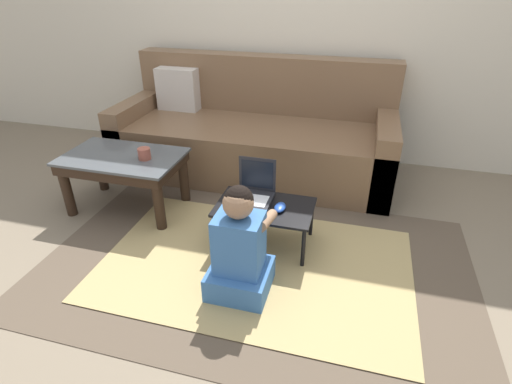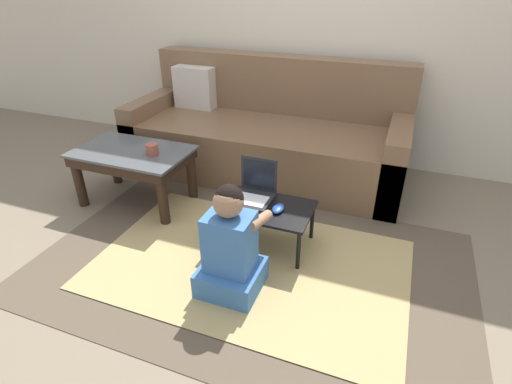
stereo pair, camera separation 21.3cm
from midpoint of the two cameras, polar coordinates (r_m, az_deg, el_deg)
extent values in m
plane|color=#7F705B|center=(2.57, 0.09, -7.54)|extent=(16.00, 16.00, 0.00)
cube|color=beige|center=(3.59, 10.02, 24.28)|extent=(9.00, 0.06, 2.50)
cube|color=brown|center=(2.41, 1.78, -10.33)|extent=(2.50, 1.58, 0.01)
cube|color=tan|center=(2.40, 1.78, -10.24)|extent=(1.80, 1.14, 0.00)
cube|color=brown|center=(3.38, 3.16, 6.24)|extent=(2.24, 0.92, 0.43)
cube|color=brown|center=(3.56, 5.21, 15.09)|extent=(2.24, 0.20, 0.48)
cube|color=brown|center=(3.78, -12.19, 9.23)|extent=(0.16, 0.92, 0.57)
cube|color=brown|center=(3.23, 21.11, 4.32)|extent=(0.16, 0.92, 0.57)
cube|color=beige|center=(3.69, -7.10, 14.57)|extent=(0.36, 0.14, 0.36)
cube|color=#4C5156|center=(2.94, -15.35, 5.57)|extent=(0.81, 0.50, 0.02)
cube|color=black|center=(2.96, -15.24, 4.79)|extent=(0.78, 0.48, 0.07)
cylinder|color=black|center=(3.11, -22.21, 1.41)|extent=(0.07, 0.07, 0.40)
cylinder|color=black|center=(2.71, -11.01, -0.98)|extent=(0.07, 0.07, 0.40)
cylinder|color=black|center=(3.37, -17.92, 4.36)|extent=(0.07, 0.07, 0.40)
cylinder|color=black|center=(3.00, -7.21, 2.55)|extent=(0.07, 0.07, 0.40)
cube|color=black|center=(2.42, 3.61, -2.29)|extent=(0.59, 0.37, 0.02)
cylinder|color=black|center=(2.45, -3.73, -5.75)|extent=(0.02, 0.02, 0.26)
cylinder|color=black|center=(2.32, 8.72, -8.44)|extent=(0.02, 0.02, 0.26)
cylinder|color=black|center=(2.70, -0.91, -2.06)|extent=(0.02, 0.02, 0.26)
cylinder|color=black|center=(2.58, 10.38, -4.26)|extent=(0.02, 0.02, 0.26)
cube|color=#232328|center=(2.47, 1.95, -1.15)|extent=(0.24, 0.24, 0.02)
cube|color=silver|center=(2.44, 1.79, -1.15)|extent=(0.20, 0.14, 0.00)
cube|color=#232328|center=(2.50, 2.86, 2.50)|extent=(0.24, 0.01, 0.22)
cube|color=black|center=(2.50, 2.83, 2.46)|extent=(0.20, 0.00, 0.18)
ellipsoid|color=#234CB2|center=(2.38, 5.77, -2.42)|extent=(0.07, 0.12, 0.03)
cube|color=#3D70B2|center=(2.21, -0.74, -12.21)|extent=(0.32, 0.31, 0.15)
cube|color=#3D70B2|center=(2.06, -0.78, -7.28)|extent=(0.24, 0.20, 0.32)
sphere|color=#9E7556|center=(1.93, -0.83, -1.58)|extent=(0.15, 0.15, 0.15)
sphere|color=black|center=(1.93, -0.73, -1.10)|extent=(0.15, 0.15, 0.15)
cylinder|color=#9E7556|center=(2.15, -2.26, -3.00)|extent=(0.06, 0.29, 0.14)
cylinder|color=#9E7556|center=(2.09, 3.43, -4.17)|extent=(0.06, 0.29, 0.14)
cylinder|color=#994C3D|center=(2.82, -12.53, 5.92)|extent=(0.08, 0.08, 0.08)
camera|label=1|loc=(0.11, -87.51, 1.40)|focal=28.00mm
camera|label=2|loc=(0.11, 92.49, -1.40)|focal=28.00mm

